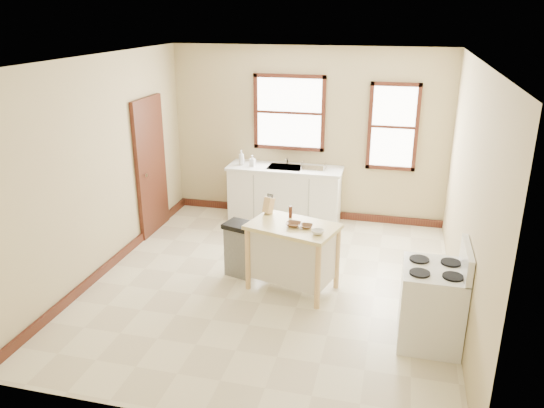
{
  "coord_description": "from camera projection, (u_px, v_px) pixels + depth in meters",
  "views": [
    {
      "loc": [
        1.47,
        -5.85,
        3.31
      ],
      "look_at": [
        -0.07,
        0.4,
        0.94
      ],
      "focal_mm": 35.0,
      "sensor_mm": 36.0,
      "label": 1
    }
  ],
  "objects": [
    {
      "name": "floor",
      "position": [
        270.0,
        284.0,
        6.81
      ],
      "size": [
        5.0,
        5.0,
        0.0
      ],
      "primitive_type": "plane",
      "color": "beige",
      "rests_on": "ground"
    },
    {
      "name": "ceiling",
      "position": [
        270.0,
        59.0,
        5.84
      ],
      "size": [
        5.0,
        5.0,
        0.0
      ],
      "primitive_type": "plane",
      "rotation": [
        3.14,
        0.0,
        0.0
      ],
      "color": "white",
      "rests_on": "ground"
    },
    {
      "name": "wall_back",
      "position": [
        307.0,
        135.0,
        8.6
      ],
      "size": [
        4.5,
        0.04,
        2.8
      ],
      "primitive_type": "cube",
      "color": "tan",
      "rests_on": "ground"
    },
    {
      "name": "wall_left",
      "position": [
        101.0,
        167.0,
        6.83
      ],
      "size": [
        0.04,
        5.0,
        2.8
      ],
      "primitive_type": "cube",
      "color": "tan",
      "rests_on": "ground"
    },
    {
      "name": "wall_right",
      "position": [
        468.0,
        195.0,
        5.82
      ],
      "size": [
        0.04,
        5.0,
        2.8
      ],
      "primitive_type": "cube",
      "color": "tan",
      "rests_on": "ground"
    },
    {
      "name": "window_main",
      "position": [
        289.0,
        113.0,
        8.53
      ],
      "size": [
        1.17,
        0.06,
        1.22
      ],
      "primitive_type": null,
      "color": "#401511",
      "rests_on": "wall_back"
    },
    {
      "name": "window_side",
      "position": [
        393.0,
        127.0,
        8.21
      ],
      "size": [
        0.77,
        0.06,
        1.37
      ],
      "primitive_type": null,
      "color": "#401511",
      "rests_on": "wall_back"
    },
    {
      "name": "door_left",
      "position": [
        151.0,
        166.0,
        8.12
      ],
      "size": [
        0.06,
        0.9,
        2.1
      ],
      "primitive_type": "cube",
      "color": "#401511",
      "rests_on": "ground"
    },
    {
      "name": "baseboard_back",
      "position": [
        305.0,
        212.0,
        9.04
      ],
      "size": [
        4.5,
        0.04,
        0.12
      ],
      "primitive_type": "cube",
      "color": "#401511",
      "rests_on": "ground"
    },
    {
      "name": "baseboard_left",
      "position": [
        114.0,
        261.0,
        7.28
      ],
      "size": [
        0.04,
        5.0,
        0.12
      ],
      "primitive_type": "cube",
      "color": "#401511",
      "rests_on": "ground"
    },
    {
      "name": "sink_counter",
      "position": [
        285.0,
        194.0,
        8.72
      ],
      "size": [
        1.86,
        0.62,
        0.92
      ],
      "primitive_type": null,
      "color": "silver",
      "rests_on": "ground"
    },
    {
      "name": "faucet",
      "position": [
        287.0,
        158.0,
        8.69
      ],
      "size": [
        0.03,
        0.03,
        0.22
      ],
      "primitive_type": "cylinder",
      "color": "silver",
      "rests_on": "sink_counter"
    },
    {
      "name": "soap_bottle_a",
      "position": [
        241.0,
        158.0,
        8.64
      ],
      "size": [
        0.1,
        0.1,
        0.24
      ],
      "primitive_type": "imported",
      "rotation": [
        0.0,
        0.0,
        -0.06
      ],
      "color": "#B2B2B2",
      "rests_on": "sink_counter"
    },
    {
      "name": "soap_bottle_b",
      "position": [
        252.0,
        161.0,
        8.58
      ],
      "size": [
        0.09,
        0.09,
        0.18
      ],
      "primitive_type": "imported",
      "rotation": [
        0.0,
        0.0,
        -0.12
      ],
      "color": "#B2B2B2",
      "rests_on": "sink_counter"
    },
    {
      "name": "dish_rack",
      "position": [
        314.0,
        166.0,
        8.43
      ],
      "size": [
        0.39,
        0.3,
        0.09
      ],
      "primitive_type": null,
      "rotation": [
        0.0,
        0.0,
        -0.06
      ],
      "color": "silver",
      "rests_on": "sink_counter"
    },
    {
      "name": "kitchen_island",
      "position": [
        293.0,
        257.0,
        6.56
      ],
      "size": [
        1.2,
        0.93,
        0.86
      ],
      "primitive_type": null,
      "rotation": [
        0.0,
        0.0,
        -0.28
      ],
      "color": "tan",
      "rests_on": "ground"
    },
    {
      "name": "knife_block",
      "position": [
        269.0,
        206.0,
        6.75
      ],
      "size": [
        0.13,
        0.13,
        0.2
      ],
      "primitive_type": null,
      "rotation": [
        0.0,
        0.0,
        -0.46
      ],
      "color": "tan",
      "rests_on": "kitchen_island"
    },
    {
      "name": "pepper_grinder",
      "position": [
        290.0,
        212.0,
        6.62
      ],
      "size": [
        0.05,
        0.05,
        0.15
      ],
      "primitive_type": "cylinder",
      "rotation": [
        0.0,
        0.0,
        0.04
      ],
      "color": "#431E12",
      "rests_on": "kitchen_island"
    },
    {
      "name": "bowl_a",
      "position": [
        293.0,
        224.0,
        6.36
      ],
      "size": [
        0.19,
        0.19,
        0.04
      ],
      "primitive_type": "imported",
      "rotation": [
        0.0,
        0.0,
        -0.06
      ],
      "color": "brown",
      "rests_on": "kitchen_island"
    },
    {
      "name": "bowl_b",
      "position": [
        306.0,
        226.0,
        6.32
      ],
      "size": [
        0.16,
        0.16,
        0.04
      ],
      "primitive_type": "imported",
      "rotation": [
        0.0,
        0.0,
        -0.02
      ],
      "color": "brown",
      "rests_on": "kitchen_island"
    },
    {
      "name": "bowl_c",
      "position": [
        318.0,
        232.0,
        6.15
      ],
      "size": [
        0.2,
        0.2,
        0.05
      ],
      "primitive_type": "imported",
      "rotation": [
        0.0,
        0.0,
        -0.44
      ],
      "color": "white",
      "rests_on": "kitchen_island"
    },
    {
      "name": "trash_bin",
      "position": [
        240.0,
        249.0,
        6.94
      ],
      "size": [
        0.44,
        0.4,
        0.73
      ],
      "primitive_type": null,
      "rotation": [
        0.0,
        0.0,
        -0.26
      ],
      "color": "#575755",
      "rests_on": "ground"
    },
    {
      "name": "gas_stove",
      "position": [
        432.0,
        294.0,
        5.45
      ],
      "size": [
        0.69,
        0.69,
        1.12
      ],
      "primitive_type": null,
      "color": "white",
      "rests_on": "ground"
    }
  ]
}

